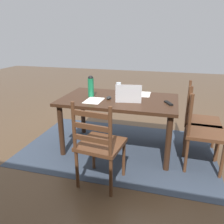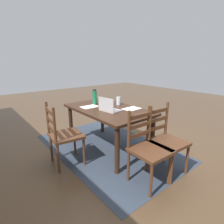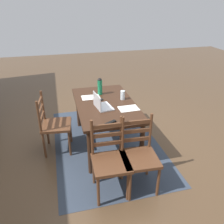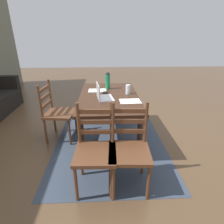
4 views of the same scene
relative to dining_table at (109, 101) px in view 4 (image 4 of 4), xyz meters
The scene contains 13 objects.
ground_plane 0.64m from the dining_table, ahead, with size 14.00×14.00×0.00m, color brown.
area_rug 0.64m from the dining_table, ahead, with size 2.61×1.69×0.01m, color #333D4C.
dining_table is the anchor object (origin of this frame).
chair_far_head 0.84m from the dining_table, 89.65° to the left, with size 0.49×0.49×0.95m.
chair_left_near 1.08m from the dining_table, behind, with size 0.46×0.46×0.95m.
chair_left_far 1.08m from the dining_table, behind, with size 0.45×0.45×0.95m.
laptop 0.24m from the dining_table, 145.77° to the left, with size 0.35×0.27×0.23m.
water_bottle 0.46m from the dining_table, ahead, with size 0.08×0.08×0.29m.
drinking_glass 0.35m from the dining_table, 75.32° to the right, with size 0.07×0.07×0.15m, color silver.
computer_mouse 0.17m from the dining_table, 26.69° to the left, with size 0.06×0.10×0.03m, color black.
tv_remote 0.65m from the dining_table, behind, with size 0.04×0.17×0.02m, color black.
paper_stack_left 0.35m from the dining_table, 33.25° to the left, with size 0.21×0.30×0.00m, color white.
paper_stack_right 0.41m from the dining_table, 132.91° to the right, with size 0.21×0.30×0.00m, color white.
Camera 4 is at (-2.69, 0.08, 1.62)m, focal length 29.26 mm.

